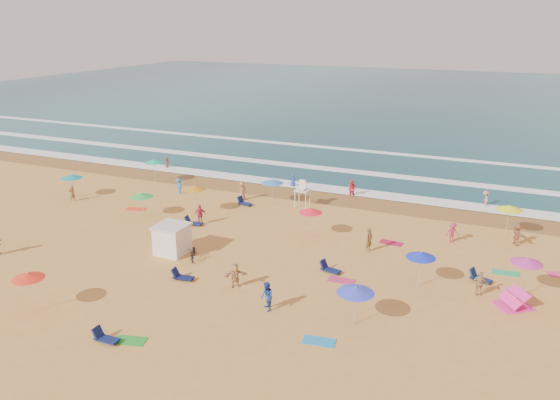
% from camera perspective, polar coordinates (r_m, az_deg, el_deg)
% --- Properties ---
extents(ground, '(220.00, 220.00, 0.00)m').
position_cam_1_polar(ground, '(40.67, -2.96, -4.51)').
color(ground, gold).
rests_on(ground, ground).
extents(ocean, '(220.00, 140.00, 0.18)m').
position_cam_1_polar(ocean, '(119.73, 15.44, 10.15)').
color(ocean, '#0C4756').
rests_on(ocean, ground).
extents(wet_sand, '(220.00, 220.00, 0.00)m').
position_cam_1_polar(wet_sand, '(51.45, 3.21, 0.47)').
color(wet_sand, olive).
rests_on(wet_sand, ground).
extents(surf_foam, '(200.00, 18.70, 0.05)m').
position_cam_1_polar(surf_foam, '(59.44, 6.19, 2.96)').
color(surf_foam, white).
rests_on(surf_foam, ground).
extents(cabana, '(2.00, 2.00, 2.00)m').
position_cam_1_polar(cabana, '(39.33, -11.20, -4.11)').
color(cabana, white).
rests_on(cabana, ground).
extents(cabana_roof, '(2.20, 2.20, 0.12)m').
position_cam_1_polar(cabana_roof, '(38.94, -11.30, -2.66)').
color(cabana_roof, silver).
rests_on(cabana_roof, cabana).
extents(bicycle, '(1.43, 1.99, 1.00)m').
position_cam_1_polar(bicycle, '(38.30, -9.05, -5.42)').
color(bicycle, black).
rests_on(bicycle, ground).
extents(lifeguard_stand, '(1.20, 1.20, 2.10)m').
position_cam_1_polar(lifeguard_stand, '(48.02, 2.36, 0.47)').
color(lifeguard_stand, white).
rests_on(lifeguard_stand, ground).
extents(beach_umbrellas, '(48.82, 28.25, 0.79)m').
position_cam_1_polar(beach_umbrellas, '(40.10, 2.61, -1.49)').
color(beach_umbrellas, green).
rests_on(beach_umbrellas, ground).
extents(loungers, '(55.89, 22.95, 0.34)m').
position_cam_1_polar(loungers, '(36.93, -0.05, -6.67)').
color(loungers, '#0E1E49').
rests_on(loungers, ground).
extents(towels, '(42.15, 19.41, 0.03)m').
position_cam_1_polar(towels, '(36.15, 1.98, -7.53)').
color(towels, '#BD5717').
rests_on(towels, ground).
extents(beachgoers, '(44.62, 25.89, 2.05)m').
position_cam_1_polar(beachgoers, '(43.42, 0.20, -1.88)').
color(beachgoers, tan).
rests_on(beachgoers, ground).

